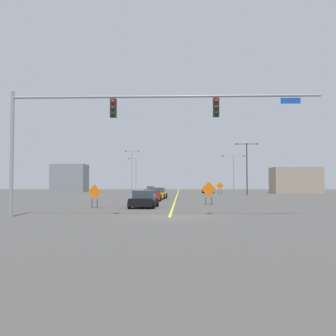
% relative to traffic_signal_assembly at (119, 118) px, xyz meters
% --- Properties ---
extents(ground, '(199.90, 199.90, 0.00)m').
position_rel_traffic_signal_assembly_xyz_m(ground, '(2.88, 0.01, -5.59)').
color(ground, '#4C4947').
extents(road_centre_stripe, '(0.16, 111.05, 0.01)m').
position_rel_traffic_signal_assembly_xyz_m(road_centre_stripe, '(2.88, 55.54, -5.59)').
color(road_centre_stripe, yellow).
rests_on(road_centre_stripe, ground).
extents(traffic_signal_assembly, '(17.48, 0.44, 7.16)m').
position_rel_traffic_signal_assembly_xyz_m(traffic_signal_assembly, '(0.00, 0.00, 0.00)').
color(traffic_signal_assembly, gray).
rests_on(traffic_signal_assembly, ground).
extents(street_lamp_near_right, '(3.23, 0.24, 9.13)m').
position_rel_traffic_signal_assembly_xyz_m(street_lamp_near_right, '(-7.28, 62.09, -0.28)').
color(street_lamp_near_right, gray).
rests_on(street_lamp_near_right, ground).
extents(street_lamp_far_left, '(4.67, 0.24, 7.52)m').
position_rel_traffic_signal_assembly_xyz_m(street_lamp_far_left, '(14.11, 55.57, -1.01)').
color(street_lamp_far_left, gray).
rests_on(street_lamp_far_left, ground).
extents(street_lamp_mid_right, '(3.62, 0.24, 8.29)m').
position_rel_traffic_signal_assembly_xyz_m(street_lamp_mid_right, '(13.97, 39.38, -0.69)').
color(street_lamp_mid_right, black).
rests_on(street_lamp_mid_right, ground).
extents(street_lamp_mid_left, '(2.13, 0.24, 8.43)m').
position_rel_traffic_signal_assembly_xyz_m(street_lamp_mid_left, '(-8.27, 76.47, -0.93)').
color(street_lamp_mid_left, gray).
rests_on(street_lamp_mid_left, ground).
extents(construction_sign_right_shoulder, '(1.33, 0.24, 2.05)m').
position_rel_traffic_signal_assembly_xyz_m(construction_sign_right_shoulder, '(5.96, 12.36, -4.31)').
color(construction_sign_right_shoulder, orange).
rests_on(construction_sign_right_shoulder, ground).
extents(construction_sign_left_lane, '(1.31, 0.18, 2.10)m').
position_rel_traffic_signal_assembly_xyz_m(construction_sign_left_lane, '(10.34, 45.60, -4.25)').
color(construction_sign_left_lane, orange).
rests_on(construction_sign_left_lane, ground).
extents(construction_sign_median_near, '(1.08, 0.28, 1.81)m').
position_rel_traffic_signal_assembly_xyz_m(construction_sign_median_near, '(-3.13, 7.87, -4.45)').
color(construction_sign_median_near, orange).
rests_on(construction_sign_median_near, ground).
extents(car_red_approaching, '(2.16, 3.92, 1.26)m').
position_rel_traffic_signal_assembly_xyz_m(car_red_approaching, '(0.38, 20.10, -4.98)').
color(car_red_approaching, red).
rests_on(car_red_approaching, ground).
extents(car_black_far, '(2.14, 3.99, 1.34)m').
position_rel_traffic_signal_assembly_xyz_m(car_black_far, '(0.64, 8.39, -4.97)').
color(car_black_far, black).
rests_on(car_black_far, ground).
extents(car_yellow_passing, '(2.19, 4.46, 1.37)m').
position_rel_traffic_signal_assembly_xyz_m(car_yellow_passing, '(0.70, 25.12, -4.94)').
color(car_yellow_passing, gold).
rests_on(car_yellow_passing, ground).
extents(car_orange_distant, '(2.17, 4.61, 1.23)m').
position_rel_traffic_signal_assembly_xyz_m(car_orange_distant, '(-3.10, 61.24, -5.01)').
color(car_orange_distant, orange).
rests_on(car_orange_distant, ground).
extents(car_green_mid, '(2.12, 4.38, 1.32)m').
position_rel_traffic_signal_assembly_xyz_m(car_green_mid, '(8.71, 52.20, -4.95)').
color(car_green_mid, '#196B38').
rests_on(car_green_mid, ground).
extents(roadside_building_west, '(7.30, 5.47, 6.06)m').
position_rel_traffic_signal_assembly_xyz_m(roadside_building_west, '(-21.02, 61.80, -2.56)').
color(roadside_building_west, gray).
rests_on(roadside_building_west, ground).
extents(roadside_building_east, '(8.78, 5.77, 4.89)m').
position_rel_traffic_signal_assembly_xyz_m(roadside_building_east, '(25.20, 51.65, -3.15)').
color(roadside_building_east, gray).
rests_on(roadside_building_east, ground).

